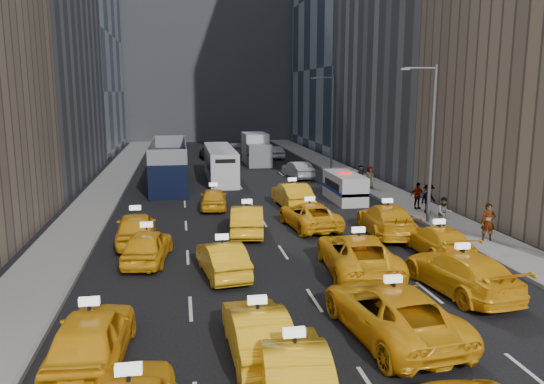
# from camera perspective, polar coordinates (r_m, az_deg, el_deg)

# --- Properties ---
(ground) EXTENTS (160.00, 160.00, 0.00)m
(ground) POSITION_cam_1_polar(r_m,az_deg,el_deg) (18.14, 6.18, -13.84)
(ground) COLOR black
(ground) RESTS_ON ground
(sidewalk_west) EXTENTS (3.00, 90.00, 0.15)m
(sidewalk_west) POSITION_cam_1_polar(r_m,az_deg,el_deg) (41.92, -17.67, -0.03)
(sidewalk_west) COLOR gray
(sidewalk_west) RESTS_ON ground
(sidewalk_east) EXTENTS (3.00, 90.00, 0.15)m
(sidewalk_east) POSITION_cam_1_polar(r_m,az_deg,el_deg) (44.20, 10.39, 0.83)
(sidewalk_east) COLOR gray
(sidewalk_east) RESTS_ON ground
(curb_west) EXTENTS (0.15, 90.00, 0.18)m
(curb_west) POSITION_cam_1_polar(r_m,az_deg,el_deg) (41.74, -15.70, 0.05)
(curb_west) COLOR slate
(curb_west) RESTS_ON ground
(curb_east) EXTENTS (0.15, 90.00, 0.18)m
(curb_east) POSITION_cam_1_polar(r_m,az_deg,el_deg) (43.72, 8.61, 0.80)
(curb_east) COLOR slate
(curb_east) RESTS_ON ground
(building_backdrop) EXTENTS (30.00, 12.00, 40.00)m
(building_backdrop) POSITION_cam_1_polar(r_m,az_deg,el_deg) (88.84, -7.11, 18.70)
(building_backdrop) COLOR slate
(building_backdrop) RESTS_ON ground
(streetlight_near) EXTENTS (2.15, 0.22, 9.00)m
(streetlight_near) POSITION_cam_1_polar(r_m,az_deg,el_deg) (31.20, 16.64, 5.48)
(streetlight_near) COLOR #595B60
(streetlight_near) RESTS_ON ground
(streetlight_far) EXTENTS (2.15, 0.22, 9.00)m
(streetlight_far) POSITION_cam_1_polar(r_m,az_deg,el_deg) (49.87, 6.36, 7.65)
(streetlight_far) COLOR #595B60
(streetlight_far) RESTS_ON ground
(taxi_1) EXTENTS (2.02, 4.74, 1.52)m
(taxi_1) POSITION_cam_1_polar(r_m,az_deg,el_deg) (13.85, 2.37, -18.51)
(taxi_1) COLOR #FFB015
(taxi_1) RESTS_ON ground
(taxi_4) EXTENTS (2.21, 4.93, 1.64)m
(taxi_4) POSITION_cam_1_polar(r_m,az_deg,el_deg) (16.08, -18.83, -14.51)
(taxi_4) COLOR #FFB015
(taxi_4) RESTS_ON ground
(taxi_5) EXTENTS (1.73, 4.57, 1.49)m
(taxi_5) POSITION_cam_1_polar(r_m,az_deg,el_deg) (15.75, -1.58, -14.76)
(taxi_5) COLOR #FFB015
(taxi_5) RESTS_ON ground
(taxi_6) EXTENTS (3.32, 6.17, 1.64)m
(taxi_6) POSITION_cam_1_polar(r_m,az_deg,el_deg) (17.30, 12.74, -12.35)
(taxi_6) COLOR #FFB015
(taxi_6) RESTS_ON ground
(taxi_7) EXTENTS (2.87, 5.72, 1.60)m
(taxi_7) POSITION_cam_1_polar(r_m,az_deg,el_deg) (21.59, 19.64, -8.08)
(taxi_7) COLOR #FFB015
(taxi_7) RESTS_ON ground
(taxi_8) EXTENTS (2.35, 4.62, 1.51)m
(taxi_8) POSITION_cam_1_polar(r_m,az_deg,el_deg) (24.47, -13.25, -5.64)
(taxi_8) COLOR #FFB015
(taxi_8) RESTS_ON ground
(taxi_9) EXTENTS (2.10, 4.51, 1.43)m
(taxi_9) POSITION_cam_1_polar(r_m,az_deg,el_deg) (22.25, -5.36, -7.14)
(taxi_9) COLOR #FFB015
(taxi_9) RESTS_ON ground
(taxi_10) EXTENTS (3.26, 6.15, 1.65)m
(taxi_10) POSITION_cam_1_polar(r_m,az_deg,el_deg) (22.73, 9.21, -6.56)
(taxi_10) COLOR #FFB015
(taxi_10) RESTS_ON ground
(taxi_11) EXTENTS (2.09, 4.87, 1.40)m
(taxi_11) POSITION_cam_1_polar(r_m,az_deg,el_deg) (26.00, 17.43, -5.01)
(taxi_11) COLOR #FFB015
(taxi_11) RESTS_ON ground
(taxi_12) EXTENTS (2.16, 4.91, 1.64)m
(taxi_12) POSITION_cam_1_polar(r_m,az_deg,el_deg) (27.41, -14.41, -3.78)
(taxi_12) COLOR #FFB015
(taxi_12) RESTS_ON ground
(taxi_13) EXTENTS (2.27, 4.96, 1.58)m
(taxi_13) POSITION_cam_1_polar(r_m,az_deg,el_deg) (28.43, -2.70, -3.00)
(taxi_13) COLOR #FFB015
(taxi_13) RESTS_ON ground
(taxi_14) EXTENTS (2.91, 5.42, 1.44)m
(taxi_14) POSITION_cam_1_polar(r_m,az_deg,el_deg) (29.79, 4.05, -2.51)
(taxi_14) COLOR #FFB015
(taxi_14) RESTS_ON ground
(taxi_15) EXTENTS (2.90, 5.84, 1.63)m
(taxi_15) POSITION_cam_1_polar(r_m,az_deg,el_deg) (28.99, 12.23, -2.91)
(taxi_15) COLOR #FFB015
(taxi_15) RESTS_ON ground
(taxi_16) EXTENTS (1.94, 4.22, 1.40)m
(taxi_16) POSITION_cam_1_polar(r_m,az_deg,el_deg) (34.72, -6.29, -0.68)
(taxi_16) COLOR #FFB015
(taxi_16) RESTS_ON ground
(taxi_17) EXTENTS (2.01, 5.08, 1.65)m
(taxi_17) POSITION_cam_1_polar(r_m,az_deg,el_deg) (35.06, 2.18, -0.31)
(taxi_17) COLOR #FFB015
(taxi_17) RESTS_ON ground
(nypd_van) EXTENTS (2.35, 5.03, 2.09)m
(nypd_van) POSITION_cam_1_polar(r_m,az_deg,el_deg) (37.33, 7.81, 0.46)
(nypd_van) COLOR silver
(nypd_van) RESTS_ON ground
(double_decker) EXTENTS (3.05, 12.27, 3.55)m
(double_decker) POSITION_cam_1_polar(r_m,az_deg,el_deg) (43.76, -11.00, 2.95)
(double_decker) COLOR black
(double_decker) RESTS_ON ground
(city_bus) EXTENTS (3.39, 10.95, 2.78)m
(city_bus) POSITION_cam_1_polar(r_m,az_deg,el_deg) (46.33, -5.59, 3.03)
(city_bus) COLOR silver
(city_bus) RESTS_ON ground
(box_truck) EXTENTS (3.31, 7.24, 3.19)m
(box_truck) POSITION_cam_1_polar(r_m,az_deg,el_deg) (56.36, -1.73, 4.64)
(box_truck) COLOR silver
(box_truck) RESTS_ON ground
(misc_car_0) EXTENTS (2.15, 4.70, 1.50)m
(misc_car_0) POSITION_cam_1_polar(r_m,az_deg,el_deg) (46.97, 2.79, 2.40)
(misc_car_0) COLOR #9A9DA1
(misc_car_0) RESTS_ON ground
(misc_car_1) EXTENTS (2.56, 5.04, 1.36)m
(misc_car_1) POSITION_cam_1_polar(r_m,az_deg,el_deg) (56.20, -11.39, 3.51)
(misc_car_1) COLOR black
(misc_car_1) RESTS_ON ground
(misc_car_2) EXTENTS (2.93, 5.66, 1.57)m
(misc_car_2) POSITION_cam_1_polar(r_m,az_deg,el_deg) (64.25, -3.93, 4.66)
(misc_car_2) COLOR gray
(misc_car_2) RESTS_ON ground
(misc_car_3) EXTENTS (2.20, 4.58, 1.51)m
(misc_car_3) POSITION_cam_1_polar(r_m,az_deg,el_deg) (60.88, -6.82, 4.25)
(misc_car_3) COLOR black
(misc_car_3) RESTS_ON ground
(misc_car_4) EXTENTS (1.98, 4.45, 1.42)m
(misc_car_4) POSITION_cam_1_polar(r_m,az_deg,el_deg) (60.74, 0.16, 4.27)
(misc_car_4) COLOR #94979B
(misc_car_4) RESTS_ON ground
(pedestrian_0) EXTENTS (0.80, 0.66, 1.89)m
(pedestrian_0) POSITION_cam_1_polar(r_m,az_deg,el_deg) (28.76, 22.24, -3.01)
(pedestrian_0) COLOR gray
(pedestrian_0) RESTS_ON sidewalk_east
(pedestrian_1) EXTENTS (0.91, 0.59, 1.75)m
(pedestrian_1) POSITION_cam_1_polar(r_m,az_deg,el_deg) (30.43, 18.03, -2.15)
(pedestrian_1) COLOR gray
(pedestrian_1) RESTS_ON sidewalk_east
(pedestrian_2) EXTENTS (1.29, 0.88, 1.84)m
(pedestrian_2) POSITION_cam_1_polar(r_m,az_deg,el_deg) (33.91, 16.47, -0.70)
(pedestrian_2) COLOR gray
(pedestrian_2) RESTS_ON sidewalk_east
(pedestrian_3) EXTENTS (1.06, 0.61, 1.71)m
(pedestrian_3) POSITION_cam_1_polar(r_m,az_deg,el_deg) (35.07, 15.37, -0.39)
(pedestrian_3) COLOR gray
(pedestrian_3) RESTS_ON sidewalk_east
(pedestrian_4) EXTENTS (0.93, 0.65, 1.72)m
(pedestrian_4) POSITION_cam_1_polar(r_m,az_deg,el_deg) (41.86, 10.47, 1.58)
(pedestrian_4) COLOR gray
(pedestrian_4) RESTS_ON sidewalk_east
(pedestrian_5) EXTENTS (1.58, 0.55, 1.67)m
(pedestrian_5) POSITION_cam_1_polar(r_m,az_deg,el_deg) (42.59, 9.54, 1.74)
(pedestrian_5) COLOR gray
(pedestrian_5) RESTS_ON sidewalk_east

